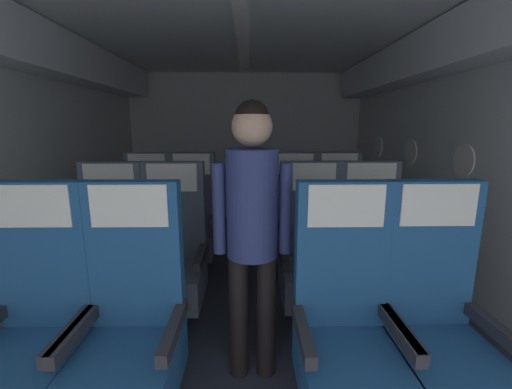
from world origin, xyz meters
name	(u,v)px	position (x,y,z in m)	size (l,w,h in m)	color
ground	(244,300)	(0.00, 2.65, -0.01)	(3.81, 5.69, 0.02)	#2D3342
fuselage_shell	(243,103)	(0.00, 2.93, 1.64)	(3.69, 5.34, 2.30)	silver
seat_a_left_window	(36,334)	(-0.95, 1.46, 0.50)	(0.48, 0.51, 1.20)	#38383D
seat_a_left_aisle	(132,333)	(-0.50, 1.45, 0.50)	(0.48, 0.51, 1.20)	#38383D
seat_a_right_aisle	(436,331)	(0.94, 1.44, 0.50)	(0.48, 0.51, 1.20)	#38383D
seat_a_right_window	(345,333)	(0.50, 1.43, 0.50)	(0.48, 0.51, 1.20)	#38383D
seat_b_left_window	(111,261)	(-0.95, 2.31, 0.50)	(0.48, 0.51, 1.20)	#38383D
seat_b_left_aisle	(173,260)	(-0.50, 2.31, 0.50)	(0.48, 0.51, 1.20)	#38383D
seat_b_right_aisle	(370,258)	(0.94, 2.32, 0.50)	(0.48, 0.51, 1.20)	#38383D
seat_b_right_window	(311,258)	(0.50, 2.32, 0.50)	(0.48, 0.51, 1.20)	#38383D
seat_c_left_window	(148,225)	(-0.94, 3.18, 0.50)	(0.48, 0.51, 1.20)	#38383D
seat_c_left_aisle	(192,225)	(-0.51, 3.18, 0.50)	(0.48, 0.51, 1.20)	#38383D
seat_c_right_aisle	(339,224)	(0.94, 3.19, 0.50)	(0.48, 0.51, 1.20)	#38383D
seat_c_right_window	(295,225)	(0.50, 3.17, 0.50)	(0.48, 0.51, 1.20)	#38383D
flight_attendant	(252,216)	(0.07, 1.79, 0.97)	(0.43, 0.28, 1.58)	black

